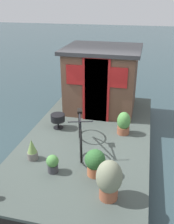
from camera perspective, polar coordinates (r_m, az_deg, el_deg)
The scene contains 10 objects.
ground_plane at distance 6.38m, azimuth 0.42°, elevation -7.98°, with size 60.00×60.00×0.00m, color #2D4247.
houseboat_deck at distance 6.28m, azimuth 0.43°, elevation -6.57°, with size 5.55×2.95×0.37m.
houseboat_cabin at distance 7.31m, azimuth 3.44°, elevation 7.60°, with size 1.90×2.12×1.83m.
bicycle at distance 5.49m, azimuth -1.59°, elevation -4.53°, with size 1.63×0.62×0.87m.
potted_plant_ivy at distance 6.16m, azimuth 8.37°, elevation -2.56°, with size 0.32×0.32×0.58m.
potted_plant_basil at distance 4.75m, azimuth 1.84°, elevation -11.35°, with size 0.39×0.39×0.54m.
potted_plant_rosemary at distance 5.33m, azimuth -12.45°, elevation -8.44°, with size 0.22×0.22×0.46m.
potted_plant_sage at distance 4.23m, azimuth 5.08°, elevation -15.11°, with size 0.44×0.44×0.73m.
potted_plant_geranium at distance 4.92m, azimuth -7.88°, elevation -11.56°, with size 0.24×0.24×0.37m.
charcoal_grill at distance 6.40m, azimuth -6.69°, elevation -1.44°, with size 0.36×0.36×0.38m.
Camera 1 is at (-5.22, -1.20, 3.46)m, focal length 39.99 mm.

